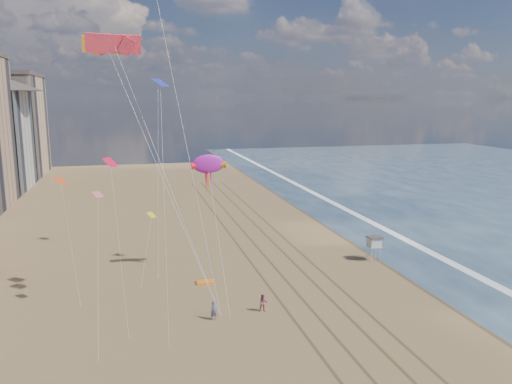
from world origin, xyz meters
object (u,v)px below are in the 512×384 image
grounded_kite (205,282)px  show_kite (208,164)px  lifeguard_stand (374,242)px  kite_flyer_a (214,310)px  kite_flyer_b (263,303)px

grounded_kite → show_kite: show_kite is taller
grounded_kite → lifeguard_stand: bearing=12.1°
kite_flyer_a → kite_flyer_b: bearing=-8.9°
grounded_kite → kite_flyer_a: size_ratio=1.05×
kite_flyer_b → lifeguard_stand: bearing=41.4°
kite_flyer_b → grounded_kite: bearing=124.2°
kite_flyer_a → kite_flyer_b: (4.92, 0.61, -0.01)m
show_kite → kite_flyer_b: 17.81m
lifeguard_stand → show_kite: 23.35m
grounded_kite → kite_flyer_a: kite_flyer_a is taller
show_kite → kite_flyer_b: bearing=-76.2°
grounded_kite → kite_flyer_a: 9.56m
show_kite → kite_flyer_a: 18.06m
lifeguard_stand → show_kite: bearing=176.7°
grounded_kite → show_kite: size_ratio=0.10×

